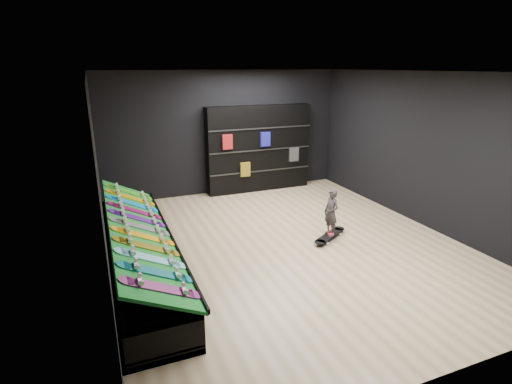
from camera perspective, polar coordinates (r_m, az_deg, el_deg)
name	(u,v)px	position (r m, az deg, el deg)	size (l,w,h in m)	color
floor	(286,245)	(7.30, 4.26, -7.49)	(6.00, 7.00, 0.01)	tan
ceiling	(290,72)	(6.62, 4.88, 16.75)	(6.00, 7.00, 0.01)	white
wall_back	(225,133)	(10.00, -4.52, 8.39)	(6.00, 0.02, 3.00)	black
wall_front	(457,247)	(4.15, 26.78, -6.98)	(6.00, 0.02, 3.00)	black
wall_left	(99,183)	(6.12, -21.49, 1.27)	(0.02, 7.00, 3.00)	black
wall_right	(424,150)	(8.56, 22.93, 5.50)	(0.02, 7.00, 3.00)	black
display_rack	(139,256)	(6.57, -16.31, -8.80)	(0.90, 4.50, 0.50)	black
turf_ramp	(140,228)	(6.39, -16.22, -5.02)	(1.00, 4.50, 0.04)	#0F641E
back_shelving	(258,149)	(10.19, 0.36, 6.22)	(2.70, 0.32, 2.16)	black
floor_skateboard	(330,237)	(7.61, 10.50, -6.27)	(0.98, 0.22, 0.09)	black
child	(331,221)	(7.50, 10.63, -4.15)	(0.20, 0.14, 0.52)	black
display_board_0	(162,288)	(4.67, -13.35, -13.17)	(0.98, 0.22, 0.09)	#2626BF
display_board_1	(156,272)	(5.00, -14.07, -11.04)	(0.98, 0.22, 0.09)	#0C8C99
display_board_2	(152,259)	(5.34, -14.69, -9.18)	(0.98, 0.22, 0.09)	#0CB2E5
display_board_3	(148,247)	(5.68, -15.23, -7.53)	(0.98, 0.22, 0.09)	yellow
display_board_4	(144,236)	(6.03, -15.71, -6.08)	(0.98, 0.22, 0.09)	orange
display_board_5	(141,227)	(6.38, -16.13, -4.78)	(0.98, 0.22, 0.09)	black
display_board_6	(138,218)	(6.73, -16.51, -3.62)	(0.98, 0.22, 0.09)	purple
display_board_7	(135,211)	(7.09, -16.85, -2.58)	(0.98, 0.22, 0.09)	#E5198C
display_board_8	(133,204)	(7.45, -17.15, -1.63)	(0.98, 0.22, 0.09)	blue
display_board_9	(131,198)	(7.81, -17.43, -0.77)	(0.98, 0.22, 0.09)	yellow
display_board_10	(129,192)	(8.17, -17.68, 0.01)	(0.98, 0.22, 0.09)	green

